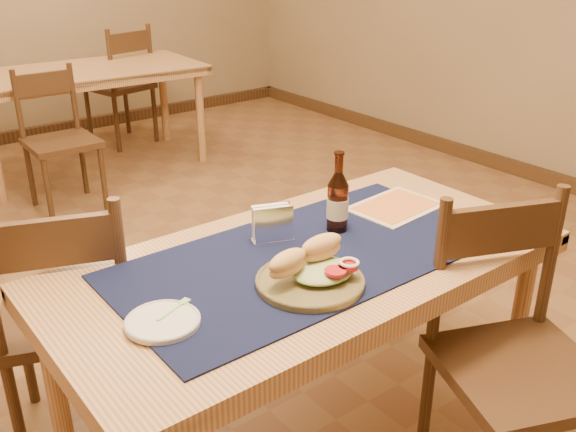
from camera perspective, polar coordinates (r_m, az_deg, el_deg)
room at (r=2.43m, az=-10.65°, el=17.42°), size 6.04×7.04×2.84m
main_table at (r=2.01m, az=1.75°, el=-5.67°), size 1.60×0.80×0.75m
placemat at (r=1.97m, az=1.78°, el=-3.51°), size 1.20×0.60×0.01m
baseboard at (r=2.91m, az=-8.61°, el=-9.98°), size 6.00×7.00×0.10m
back_table at (r=4.98m, az=-17.62°, el=11.43°), size 1.70×0.92×0.75m
chair_main_far at (r=2.27m, az=-18.99°, el=-8.36°), size 0.57×0.57×0.96m
chair_main_near at (r=2.07m, az=19.50°, el=-11.66°), size 0.59×0.59×0.97m
chair_back_near at (r=4.34m, az=-19.71°, el=6.57°), size 0.42×0.42×0.89m
chair_back_far at (r=5.55m, az=-14.56°, el=11.32°), size 0.54×0.54×0.98m
sandwich_plate at (r=1.80m, az=2.15°, el=-5.09°), size 0.31×0.31×0.12m
side_plate at (r=1.67m, az=-11.09°, el=-9.14°), size 0.19×0.19×0.02m
fork at (r=1.71m, az=-9.94°, el=-8.01°), size 0.12×0.06×0.00m
beer_bottle at (r=2.10m, az=4.44°, el=1.27°), size 0.07×0.07×0.27m
napkin_holder at (r=2.04m, az=-1.39°, el=-0.73°), size 0.14×0.09×0.12m
menu_card at (r=2.33m, az=9.55°, el=0.85°), size 0.34×0.26×0.01m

